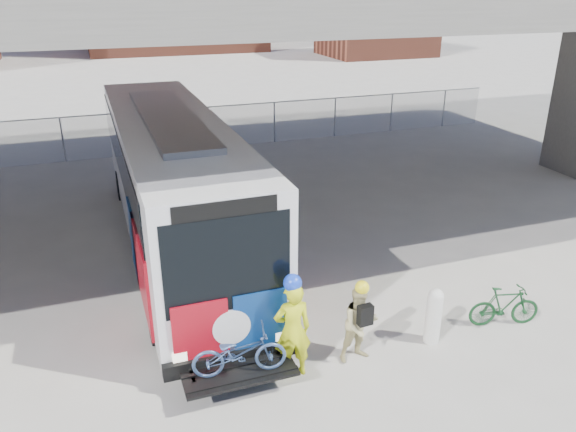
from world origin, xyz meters
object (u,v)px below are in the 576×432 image
bus (173,173)px  bike_parked (504,306)px  bollard (434,314)px  cyclist_hivis (292,328)px  cyclist_tan (360,323)px

bus → bike_parked: size_ratio=8.48×
bollard → cyclist_hivis: bearing=180.0°
bollard → bike_parked: bollard is taller
cyclist_tan → cyclist_hivis: bearing=176.1°
cyclist_hivis → cyclist_tan: bearing=-176.5°
bus → cyclist_hivis: 6.51m
bollard → cyclist_tan: (-1.65, -0.00, 0.16)m
bike_parked → cyclist_hivis: bearing=104.6°
cyclist_hivis → cyclist_tan: 1.38m
cyclist_hivis → cyclist_tan: size_ratio=1.23×
bus → cyclist_tan: 6.91m
cyclist_hivis → cyclist_tan: (1.37, -0.00, -0.21)m
cyclist_hivis → bike_parked: 4.81m
cyclist_hivis → bike_parked: (4.78, 0.00, -0.55)m
bollard → bike_parked: bearing=0.0°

